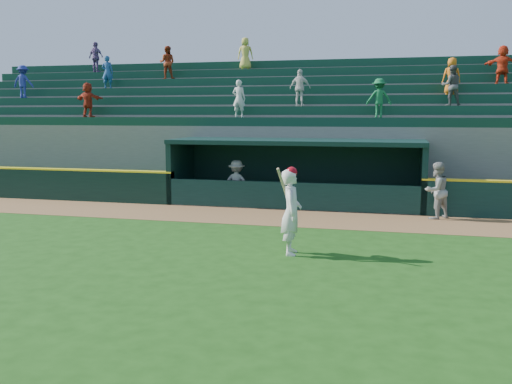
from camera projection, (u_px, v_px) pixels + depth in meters
ground at (240, 252)px, 14.17m from camera, size 120.00×120.00×0.00m
warning_track at (281, 218)px, 18.87m from camera, size 40.00×3.00×0.01m
dugout_player_front at (436, 191)px, 18.56m from camera, size 1.14×1.13×1.86m
dugout_player_inside at (237, 183)px, 21.26m from camera, size 1.10×0.64×1.70m
dugout at (297, 168)px, 21.67m from camera, size 9.40×2.80×2.46m
stands at (315, 136)px, 25.90m from camera, size 34.50×6.27×7.06m
batter_at_plate at (291, 211)px, 13.85m from camera, size 0.61×0.89×2.17m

